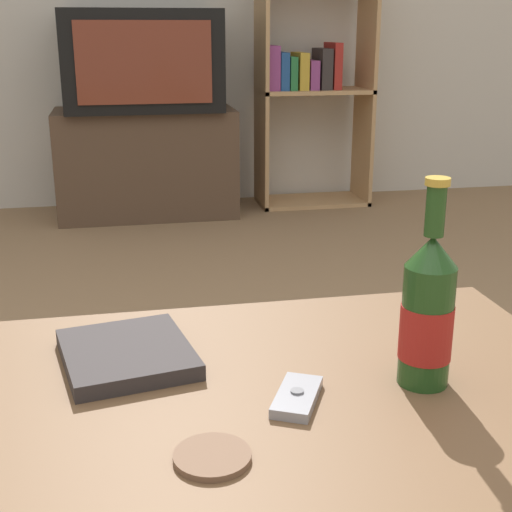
% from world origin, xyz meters
% --- Properties ---
extents(coffee_table, '(1.00, 0.68, 0.44)m').
position_xyz_m(coffee_table, '(0.00, 0.00, 0.37)').
color(coffee_table, brown).
rests_on(coffee_table, ground_plane).
extents(tv_stand, '(0.87, 0.42, 0.53)m').
position_xyz_m(tv_stand, '(-0.00, 2.74, 0.26)').
color(tv_stand, '#4C3828').
rests_on(tv_stand, ground_plane).
extents(television, '(0.73, 0.52, 0.46)m').
position_xyz_m(television, '(-0.00, 2.74, 0.76)').
color(television, black).
rests_on(television, tv_stand).
extents(bookshelf, '(0.58, 0.30, 1.19)m').
position_xyz_m(bookshelf, '(0.85, 2.81, 0.63)').
color(bookshelf, tan).
rests_on(bookshelf, ground_plane).
extents(beer_bottle, '(0.07, 0.07, 0.29)m').
position_xyz_m(beer_bottle, '(0.25, 0.00, 0.54)').
color(beer_bottle, '#1E4219').
rests_on(beer_bottle, coffee_table).
extents(cell_phone, '(0.09, 0.12, 0.02)m').
position_xyz_m(cell_phone, '(0.07, -0.02, 0.45)').
color(cell_phone, gray).
rests_on(cell_phone, coffee_table).
extents(coaster, '(0.09, 0.09, 0.01)m').
position_xyz_m(coaster, '(-0.06, -0.13, 0.44)').
color(coaster, brown).
rests_on(coaster, coffee_table).
extents(table_book, '(0.21, 0.23, 0.02)m').
position_xyz_m(table_book, '(-0.15, 0.14, 0.45)').
color(table_book, '#2D2828').
rests_on(table_book, coffee_table).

